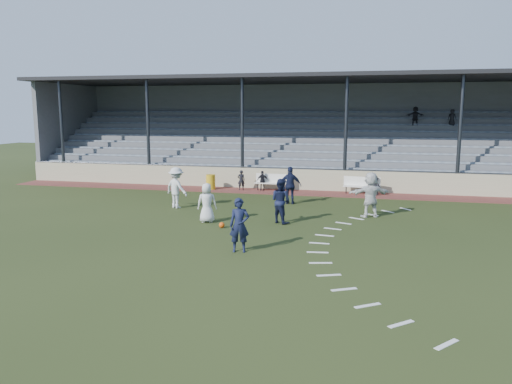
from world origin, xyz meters
TOP-DOWN VIEW (x-y plane):
  - ground at (0.00, 0.00)m, footprint 90.00×90.00m
  - cinder_track at (0.00, 10.50)m, footprint 34.00×2.00m
  - retaining_wall at (0.00, 11.55)m, footprint 34.00×0.18m
  - bench_left at (-1.00, 10.86)m, footprint 2.02×0.55m
  - bench_right at (4.00, 10.72)m, footprint 2.04×0.76m
  - trash_bin at (-4.59, 10.44)m, footprint 0.54×0.54m
  - football at (-1.13, 1.43)m, footprint 0.23×0.23m
  - player_white_lead at (-2.01, 2.25)m, footprint 0.90×0.70m
  - player_navy_lead at (0.43, -1.64)m, footprint 0.72×0.55m
  - player_navy_mid at (0.96, 2.84)m, footprint 1.12×1.06m
  - player_white_wing at (-4.40, 4.83)m, footprint 1.43×1.18m
  - player_navy_wing at (0.65, 7.09)m, footprint 1.10×0.51m
  - player_white_back at (4.50, 4.86)m, footprint 1.90×1.26m
  - sub_left_near at (-2.80, 10.60)m, footprint 0.48×0.39m
  - sub_left_far at (-1.56, 10.71)m, footprint 0.72×0.49m
  - sub_right at (4.70, 10.47)m, footprint 0.75×0.53m
  - grandstand at (0.01, 16.26)m, footprint 34.60×9.00m
  - penalty_arc at (4.12, 0.00)m, footprint 3.89×14.63m

SIDE VIEW (x-z plane):
  - ground at x=0.00m, z-range 0.00..0.00m
  - penalty_arc at x=4.12m, z-range 0.00..0.01m
  - cinder_track at x=0.00m, z-range 0.00..0.02m
  - football at x=-1.13m, z-range 0.00..0.23m
  - trash_bin at x=-4.59m, z-range 0.02..0.88m
  - sub_right at x=4.70m, z-range 0.02..1.07m
  - bench_left at x=-1.00m, z-range 0.11..1.06m
  - bench_right at x=4.00m, z-range 0.11..1.06m
  - sub_left_far at x=-1.56m, z-range 0.02..1.15m
  - sub_left_near at x=-2.80m, z-range 0.02..1.17m
  - retaining_wall at x=0.00m, z-range 0.00..1.20m
  - player_white_lead at x=-2.01m, z-range 0.00..1.63m
  - player_navy_lead at x=0.43m, z-range 0.00..1.77m
  - player_navy_mid at x=0.96m, z-range 0.00..1.83m
  - player_navy_wing at x=0.65m, z-range 0.00..1.84m
  - player_white_wing at x=-4.40m, z-range 0.00..1.93m
  - player_white_back at x=4.50m, z-range 0.00..1.96m
  - grandstand at x=0.01m, z-range -1.10..5.51m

